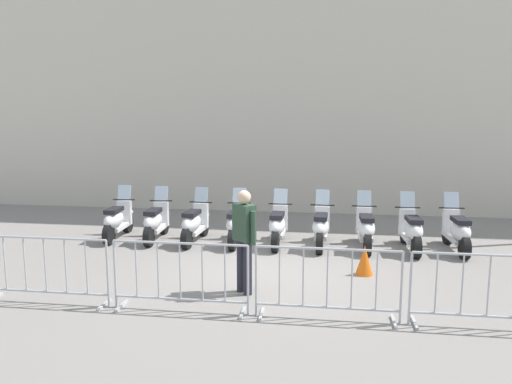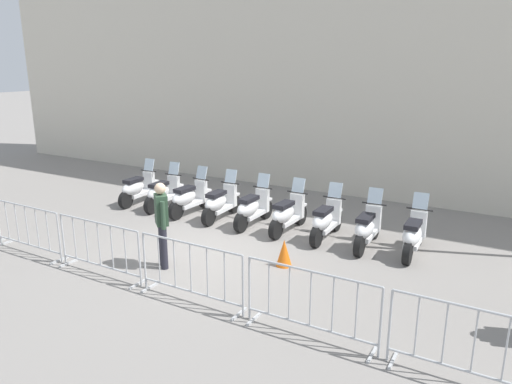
% 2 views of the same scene
% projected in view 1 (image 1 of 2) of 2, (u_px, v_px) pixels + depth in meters
% --- Properties ---
extents(ground_plane, '(120.00, 120.00, 0.00)m').
position_uv_depth(ground_plane, '(268.00, 273.00, 8.86)').
color(ground_plane, gray).
extents(building_facade, '(27.97, 7.40, 10.60)m').
position_uv_depth(building_facade, '(295.00, 42.00, 15.06)').
color(building_facade, beige).
rests_on(building_facade, ground).
extents(motorcycle_0, '(0.59, 1.72, 1.24)m').
position_uv_depth(motorcycle_0, '(117.00, 221.00, 11.35)').
color(motorcycle_0, black).
rests_on(motorcycle_0, ground).
extents(motorcycle_1, '(0.60, 1.72, 1.24)m').
position_uv_depth(motorcycle_1, '(155.00, 222.00, 11.18)').
color(motorcycle_1, black).
rests_on(motorcycle_1, ground).
extents(motorcycle_2, '(0.71, 1.71, 1.24)m').
position_uv_depth(motorcycle_2, '(194.00, 224.00, 10.98)').
color(motorcycle_2, black).
rests_on(motorcycle_2, ground).
extents(motorcycle_3, '(0.63, 1.72, 1.24)m').
position_uv_depth(motorcycle_3, '(236.00, 225.00, 10.88)').
color(motorcycle_3, black).
rests_on(motorcycle_3, ground).
extents(motorcycle_4, '(0.67, 1.72, 1.24)m').
position_uv_depth(motorcycle_4, '(278.00, 226.00, 10.74)').
color(motorcycle_4, black).
rests_on(motorcycle_4, ground).
extents(motorcycle_5, '(0.70, 1.71, 1.24)m').
position_uv_depth(motorcycle_5, '(321.00, 228.00, 10.60)').
color(motorcycle_5, black).
rests_on(motorcycle_5, ground).
extents(motorcycle_6, '(0.65, 1.72, 1.24)m').
position_uv_depth(motorcycle_6, '(366.00, 229.00, 10.46)').
color(motorcycle_6, black).
rests_on(motorcycle_6, ground).
extents(motorcycle_7, '(0.63, 1.72, 1.24)m').
position_uv_depth(motorcycle_7, '(411.00, 231.00, 10.29)').
color(motorcycle_7, black).
rests_on(motorcycle_7, ground).
extents(motorcycle_8, '(0.63, 1.72, 1.24)m').
position_uv_depth(motorcycle_8, '(457.00, 232.00, 10.23)').
color(motorcycle_8, black).
rests_on(motorcycle_8, ground).
extents(barrier_segment_1, '(2.06, 0.78, 1.07)m').
position_uv_depth(barrier_segment_1, '(45.00, 271.00, 7.36)').
color(barrier_segment_1, '#B2B5B7').
rests_on(barrier_segment_1, ground).
extents(barrier_segment_2, '(2.06, 0.78, 1.07)m').
position_uv_depth(barrier_segment_2, '(180.00, 277.00, 7.05)').
color(barrier_segment_2, '#B2B5B7').
rests_on(barrier_segment_2, ground).
extents(barrier_segment_3, '(2.06, 0.78, 1.07)m').
position_uv_depth(barrier_segment_3, '(327.00, 284.00, 6.75)').
color(barrier_segment_3, '#B2B5B7').
rests_on(barrier_segment_3, ground).
extents(barrier_segment_4, '(2.06, 0.78, 1.07)m').
position_uv_depth(barrier_segment_4, '(488.00, 292.00, 6.44)').
color(barrier_segment_4, '#B2B5B7').
rests_on(barrier_segment_4, ground).
extents(officer_mid_plaza, '(0.40, 0.45, 1.73)m').
position_uv_depth(officer_mid_plaza, '(244.00, 236.00, 7.71)').
color(officer_mid_plaza, '#23232D').
rests_on(officer_mid_plaza, ground).
extents(traffic_cone, '(0.32, 0.32, 0.55)m').
position_uv_depth(traffic_cone, '(364.00, 260.00, 8.75)').
color(traffic_cone, orange).
rests_on(traffic_cone, ground).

